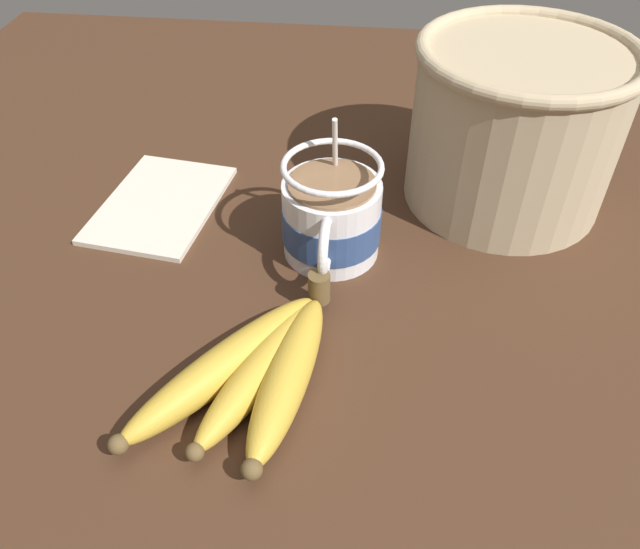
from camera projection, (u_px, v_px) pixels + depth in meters
The scene contains 5 objects.
table at pixel (357, 303), 60.06cm from camera, with size 129.45×129.45×3.71cm.
coffee_mug at pixel (331, 217), 60.15cm from camera, with size 13.53×9.69×13.77cm.
banana_bunch at pixel (257, 369), 49.66cm from camera, with size 19.56×15.47×4.07cm.
woven_basket at pixel (515, 123), 64.00cm from camera, with size 22.14×22.14×17.23cm.
napkin at pixel (161, 204), 68.35cm from camera, with size 18.10×13.75×0.60cm.
Camera 1 is at (42.46, 1.30, 44.55)cm, focal length 35.00 mm.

